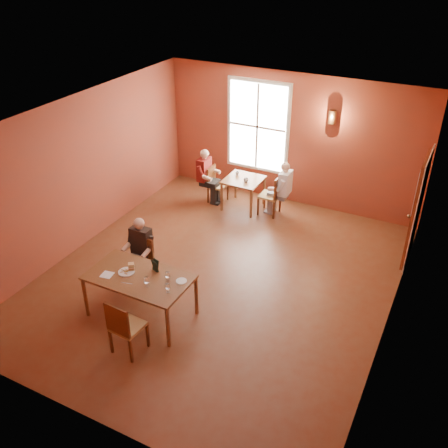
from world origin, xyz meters
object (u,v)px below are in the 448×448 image
at_px(second_table, 243,193).
at_px(chair_diner_maroon, 218,185).
at_px(chair_diner_main, 139,264).
at_px(main_table, 141,296).
at_px(diner_maroon, 217,177).
at_px(chair_empty, 128,325).
at_px(diner_main, 137,258).
at_px(chair_diner_white, 270,195).
at_px(diner_white, 271,189).

height_order(second_table, chair_diner_maroon, chair_diner_maroon).
relative_size(chair_diner_main, chair_diner_maroon, 1.06).
relative_size(main_table, diner_maroon, 1.35).
relative_size(chair_empty, second_table, 1.20).
distance_m(chair_diner_main, second_table, 3.54).
bearing_deg(second_table, diner_main, -96.40).
bearing_deg(chair_diner_maroon, chair_empty, 12.15).
relative_size(diner_main, diner_maroon, 0.97).
relative_size(chair_diner_main, diner_maroon, 0.73).
xyz_separation_m(diner_main, chair_empty, (0.81, -1.37, -0.12)).
bearing_deg(diner_main, chair_diner_white, -106.47).
bearing_deg(chair_diner_white, diner_main, 163.53).
height_order(diner_white, chair_diner_maroon, diner_white).
height_order(chair_diner_main, diner_white, diner_white).
bearing_deg(diner_white, main_table, 172.10).
xyz_separation_m(chair_diner_main, diner_main, (0.00, -0.03, 0.15)).
bearing_deg(chair_diner_white, chair_diner_maroon, 90.00).
relative_size(main_table, chair_diner_main, 1.85).
relative_size(chair_diner_main, second_table, 1.12).
xyz_separation_m(main_table, diner_maroon, (-0.78, 4.16, 0.23)).
relative_size(chair_diner_white, diner_maroon, 0.76).
bearing_deg(diner_maroon, second_table, 90.00).
xyz_separation_m(chair_diner_white, diner_maroon, (-1.33, 0.00, 0.15)).
bearing_deg(diner_main, chair_diner_main, -90.00).
bearing_deg(chair_diner_white, chair_diner_main, 163.39).
xyz_separation_m(chair_diner_main, diner_maroon, (-0.28, 3.51, 0.17)).
distance_m(chair_diner_main, diner_main, 0.15).
distance_m(diner_main, chair_empty, 1.60).
relative_size(main_table, diner_main, 1.39).
bearing_deg(main_table, chair_diner_main, 127.57).
bearing_deg(second_table, main_table, -88.59).
bearing_deg(diner_maroon, main_table, 10.65).
xyz_separation_m(chair_diner_main, diner_white, (1.08, 3.51, 0.16)).
xyz_separation_m(chair_diner_main, chair_diner_white, (1.05, 3.51, 0.02)).
height_order(chair_empty, chair_diner_white, chair_empty).
xyz_separation_m(main_table, chair_diner_maroon, (-0.75, 4.16, 0.04)).
distance_m(main_table, chair_diner_white, 4.20).
height_order(main_table, chair_empty, chair_empty).
xyz_separation_m(main_table, diner_main, (-0.50, 0.62, 0.21)).
bearing_deg(main_table, chair_diner_maroon, 100.25).
xyz_separation_m(chair_empty, chair_diner_white, (0.24, 4.92, -0.01)).
relative_size(chair_empty, chair_diner_maroon, 1.14).
relative_size(chair_diner_white, diner_white, 0.77).
bearing_deg(main_table, chair_diner_white, 82.51).
xyz_separation_m(main_table, diner_white, (0.58, 4.16, 0.22)).
bearing_deg(chair_empty, second_table, 99.05).
height_order(chair_diner_main, diner_main, diner_main).
relative_size(second_table, chair_diner_maroon, 0.95).
distance_m(chair_diner_white, diner_maroon, 1.34).
xyz_separation_m(main_table, chair_diner_white, (0.55, 4.16, 0.08)).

